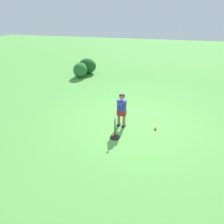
{
  "coord_description": "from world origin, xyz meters",
  "views": [
    {
      "loc": [
        -5.84,
        -0.69,
        3.34
      ],
      "look_at": [
        -0.29,
        0.67,
        0.45
      ],
      "focal_mm": 33.36,
      "sensor_mm": 36.0,
      "label": 1
    }
  ],
  "objects_px": {
    "batting_tee": "(115,135)",
    "child_batter": "(122,107)",
    "play_ball_by_bucket": "(155,128)",
    "play_ball_center_lawn": "(113,135)"
  },
  "relations": [
    {
      "from": "play_ball_by_bucket",
      "to": "batting_tee",
      "type": "relative_size",
      "value": 0.14
    },
    {
      "from": "batting_tee",
      "to": "child_batter",
      "type": "bearing_deg",
      "value": -3.57
    },
    {
      "from": "child_batter",
      "to": "play_ball_center_lawn",
      "type": "distance_m",
      "value": 0.9
    },
    {
      "from": "child_batter",
      "to": "batting_tee",
      "type": "distance_m",
      "value": 0.89
    },
    {
      "from": "play_ball_center_lawn",
      "to": "batting_tee",
      "type": "xyz_separation_m",
      "value": [
        -0.04,
        -0.05,
        0.06
      ]
    },
    {
      "from": "batting_tee",
      "to": "play_ball_by_bucket",
      "type": "bearing_deg",
      "value": -56.12
    },
    {
      "from": "batting_tee",
      "to": "play_ball_center_lawn",
      "type": "bearing_deg",
      "value": 51.22
    },
    {
      "from": "play_ball_by_bucket",
      "to": "play_ball_center_lawn",
      "type": "relative_size",
      "value": 0.92
    },
    {
      "from": "play_ball_by_bucket",
      "to": "play_ball_center_lawn",
      "type": "xyz_separation_m",
      "value": [
        -0.69,
        1.15,
        0.0
      ]
    },
    {
      "from": "play_ball_center_lawn",
      "to": "child_batter",
      "type": "bearing_deg",
      "value": -8.52
    }
  ]
}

